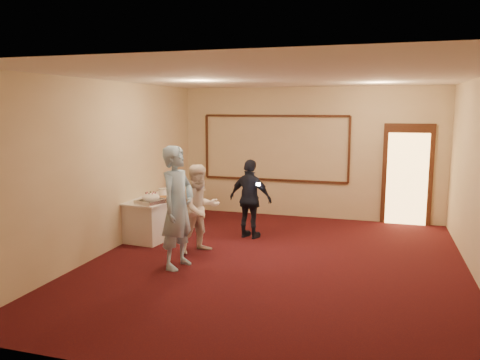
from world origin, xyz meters
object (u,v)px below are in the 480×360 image
object	(u,v)px
buffet_table	(164,214)
plate_stack_a	(163,192)
woman	(200,209)
pavlova_tray	(151,199)
tart	(163,198)
plate_stack_b	(179,190)
guest	(250,199)
man	(178,207)
cupcake_stand	(177,181)

from	to	relation	value
buffet_table	plate_stack_a	size ratio (longest dim) A/B	11.51
plate_stack_a	woman	size ratio (longest dim) A/B	0.12
buffet_table	pavlova_tray	distance (m)	0.91
tart	woman	xyz separation A→B (m)	(1.01, -0.62, -0.02)
plate_stack_b	guest	distance (m)	1.60
plate_stack_a	guest	xyz separation A→B (m)	(1.78, 0.18, -0.07)
buffet_table	man	distance (m)	2.23
pavlova_tray	woman	bearing A→B (deg)	-10.72
woman	guest	world-z (taller)	woman
buffet_table	cupcake_stand	xyz separation A→B (m)	(-0.12, 0.90, 0.54)
pavlova_tray	guest	distance (m)	1.91
pavlova_tray	guest	xyz separation A→B (m)	(1.66, 0.93, -0.08)
tart	plate_stack_b	bearing A→B (deg)	88.17
plate_stack_b	tart	size ratio (longest dim) A/B	0.67
buffet_table	woman	world-z (taller)	woman
pavlova_tray	tart	distance (m)	0.42
cupcake_stand	guest	xyz separation A→B (m)	(1.90, -0.74, -0.15)
pavlova_tray	woman	xyz separation A→B (m)	(1.06, -0.20, -0.08)
woman	plate_stack_a	bearing A→B (deg)	87.90
buffet_table	plate_stack_b	size ratio (longest dim) A/B	11.20
plate_stack_b	woman	distance (m)	1.64
plate_stack_a	man	distance (m)	2.14
tart	guest	distance (m)	1.69
buffet_table	pavlova_tray	size ratio (longest dim) A/B	3.55
cupcake_stand	plate_stack_a	bearing A→B (deg)	-82.48
plate_stack_a	woman	xyz separation A→B (m)	(1.18, -0.95, -0.07)
plate_stack_b	woman	bearing A→B (deg)	-52.81
plate_stack_a	tart	size ratio (longest dim) A/B	0.65
cupcake_stand	pavlova_tray	bearing A→B (deg)	-81.89
tart	woman	bearing A→B (deg)	-31.48
cupcake_stand	plate_stack_b	distance (m)	0.65
pavlova_tray	plate_stack_a	world-z (taller)	pavlova_tray
plate_stack_b	tart	bearing A→B (deg)	-91.83
cupcake_stand	buffet_table	bearing A→B (deg)	-82.18
cupcake_stand	tart	distance (m)	1.29
man	woman	distance (m)	0.87
guest	man	bearing A→B (deg)	86.06
pavlova_tray	woman	world-z (taller)	woman
tart	buffet_table	bearing A→B (deg)	115.08
woman	cupcake_stand	bearing A→B (deg)	71.69
buffet_table	plate_stack_a	xyz separation A→B (m)	(-0.00, -0.02, 0.46)
plate_stack_a	woman	bearing A→B (deg)	-39.00
buffet_table	cupcake_stand	world-z (taller)	cupcake_stand
guest	woman	bearing A→B (deg)	76.04
plate_stack_a	man	world-z (taller)	man
cupcake_stand	plate_stack_a	size ratio (longest dim) A/B	2.34
tart	man	world-z (taller)	man
man	cupcake_stand	bearing A→B (deg)	35.23
plate_stack_b	man	xyz separation A→B (m)	(0.95, -2.15, 0.12)
tart	man	distance (m)	1.77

